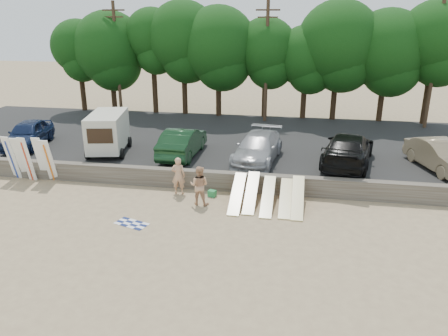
{
  "coord_description": "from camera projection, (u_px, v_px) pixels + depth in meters",
  "views": [
    {
      "loc": [
        4.67,
        -17.97,
        8.84
      ],
      "look_at": [
        1.0,
        3.0,
        1.22
      ],
      "focal_mm": 35.0,
      "sensor_mm": 36.0,
      "label": 1
    }
  ],
  "objects": [
    {
      "name": "beachgoer_a",
      "position": [
        178.0,
        176.0,
        22.24
      ],
      "size": [
        0.75,
        0.53,
        1.96
      ],
      "primitive_type": "imported",
      "rotation": [
        0.0,
        0.0,
        3.23
      ],
      "color": "tan",
      "rests_on": "ground"
    },
    {
      "name": "utility_poles",
      "position": [
        266.0,
        60.0,
        33.09
      ],
      "size": [
        25.8,
        0.26,
        9.0
      ],
      "color": "#473321",
      "rests_on": "parking_lot"
    },
    {
      "name": "surfboard_upright_0",
      "position": [
        11.0,
        158.0,
        24.05
      ],
      "size": [
        0.56,
        0.67,
        2.55
      ],
      "primitive_type": "cube",
      "rotation": [
        0.22,
        0.0,
        -0.1
      ],
      "color": "white",
      "rests_on": "ground"
    },
    {
      "name": "cooler",
      "position": [
        212.0,
        193.0,
        22.16
      ],
      "size": [
        0.45,
        0.4,
        0.32
      ],
      "primitive_type": "cube",
      "rotation": [
        0.0,
        0.0,
        -0.29
      ],
      "color": "#258A46",
      "rests_on": "ground"
    },
    {
      "name": "surfboard_low_1",
      "position": [
        251.0,
        193.0,
        21.19
      ],
      "size": [
        0.56,
        2.82,
        1.16
      ],
      "primitive_type": "cube",
      "rotation": [
        0.37,
        0.0,
        0.0
      ],
      "color": "#F4E29A",
      "rests_on": "ground"
    },
    {
      "name": "surfboard_upright_1",
      "position": [
        21.0,
        158.0,
        24.0
      ],
      "size": [
        0.54,
        0.81,
        2.51
      ],
      "primitive_type": "cube",
      "rotation": [
        0.28,
        0.0,
        0.06
      ],
      "color": "white",
      "rests_on": "ground"
    },
    {
      "name": "gear_bag",
      "position": [
        235.0,
        193.0,
        22.32
      ],
      "size": [
        0.32,
        0.27,
        0.22
      ],
      "primitive_type": "cube",
      "rotation": [
        0.0,
        0.0,
        0.08
      ],
      "color": "#C25E16",
      "rests_on": "ground"
    },
    {
      "name": "surfboard_upright_3",
      "position": [
        41.0,
        159.0,
        23.88
      ],
      "size": [
        0.5,
        0.64,
        2.55
      ],
      "primitive_type": "cube",
      "rotation": [
        0.22,
        0.0,
        0.0
      ],
      "color": "white",
      "rests_on": "ground"
    },
    {
      "name": "car_1",
      "position": [
        182.0,
        142.0,
        26.0
      ],
      "size": [
        1.91,
        5.15,
        1.68
      ],
      "primitive_type": "imported",
      "rotation": [
        0.0,
        0.0,
        3.12
      ],
      "color": "#13361B",
      "rests_on": "parking_lot"
    },
    {
      "name": "surfboard_low_4",
      "position": [
        298.0,
        197.0,
        20.63
      ],
      "size": [
        0.56,
        2.82,
        1.16
      ],
      "primitive_type": "cube",
      "rotation": [
        0.37,
        0.0,
        0.0
      ],
      "color": "#F4E29A",
      "rests_on": "ground"
    },
    {
      "name": "surfboard_upright_2",
      "position": [
        27.0,
        159.0,
        23.77
      ],
      "size": [
        0.56,
        0.61,
        2.56
      ],
      "primitive_type": "cube",
      "rotation": [
        0.19,
        0.0,
        -0.13
      ],
      "color": "white",
      "rests_on": "ground"
    },
    {
      "name": "parking_lot",
      "position": [
        228.0,
        143.0,
        30.02
      ],
      "size": [
        44.0,
        14.5,
        0.7
      ],
      "primitive_type": "cube",
      "color": "#282828",
      "rests_on": "ground"
    },
    {
      "name": "surfboard_upright_4",
      "position": [
        49.0,
        161.0,
        23.64
      ],
      "size": [
        0.59,
        0.86,
        2.51
      ],
      "primitive_type": "cube",
      "rotation": [
        0.29,
        0.0,
        0.12
      ],
      "color": "white",
      "rests_on": "ground"
    },
    {
      "name": "beachgoer_b",
      "position": [
        199.0,
        185.0,
        21.01
      ],
      "size": [
        1.01,
        0.82,
        1.95
      ],
      "primitive_type": "imported",
      "rotation": [
        0.0,
        0.0,
        3.05
      ],
      "color": "tan",
      "rests_on": "ground"
    },
    {
      "name": "surfboard_low_2",
      "position": [
        268.0,
        196.0,
        20.88
      ],
      "size": [
        0.56,
        2.86,
        1.05
      ],
      "primitive_type": "cube",
      "rotation": [
        0.33,
        0.0,
        0.0
      ],
      "color": "#F4E29A",
      "rests_on": "ground"
    },
    {
      "name": "car_4",
      "position": [
        441.0,
        156.0,
        23.66
      ],
      "size": [
        3.12,
        5.17,
        1.61
      ],
      "primitive_type": "imported",
      "rotation": [
        0.0,
        0.0,
        0.31
      ],
      "color": "#927C5D",
      "rests_on": "parking_lot"
    },
    {
      "name": "beach_towel",
      "position": [
        132.0,
        224.0,
        19.33
      ],
      "size": [
        1.9,
        1.9,
        0.0
      ],
      "primitive_type": "plane",
      "rotation": [
        0.0,
        0.0,
        -0.32
      ],
      "color": "white",
      "rests_on": "ground"
    },
    {
      "name": "box_trailer",
      "position": [
        108.0,
        131.0,
        26.38
      ],
      "size": [
        2.78,
        4.13,
        2.44
      ],
      "rotation": [
        0.0,
        0.0,
        0.2
      ],
      "color": "beige",
      "rests_on": "parking_lot"
    },
    {
      "name": "surfboard_low_0",
      "position": [
        237.0,
        193.0,
        21.12
      ],
      "size": [
        0.56,
        2.83,
        1.13
      ],
      "primitive_type": "cube",
      "rotation": [
        0.36,
        0.0,
        0.0
      ],
      "color": "#F4E29A",
      "rests_on": "ground"
    },
    {
      "name": "car_2",
      "position": [
        258.0,
        148.0,
        25.04
      ],
      "size": [
        2.84,
        5.72,
        1.6
      ],
      "primitive_type": "imported",
      "rotation": [
        0.0,
        0.0,
        -0.11
      ],
      "color": "#95969A",
      "rests_on": "parking_lot"
    },
    {
      "name": "surfboard_low_3",
      "position": [
        286.0,
        197.0,
        20.84
      ],
      "size": [
        0.56,
        2.87,
        0.99
      ],
      "primitive_type": "cube",
      "rotation": [
        0.31,
        0.0,
        0.0
      ],
      "color": "#F4E29A",
      "rests_on": "ground"
    },
    {
      "name": "seawall",
      "position": [
        205.0,
        180.0,
        23.01
      ],
      "size": [
        44.0,
        0.5,
        1.0
      ],
      "primitive_type": "cube",
      "color": "#6B6356",
      "rests_on": "ground"
    },
    {
      "name": "car_0",
      "position": [
        28.0,
        134.0,
        27.86
      ],
      "size": [
        2.76,
        5.11,
        1.65
      ],
      "primitive_type": "imported",
      "rotation": [
        0.0,
        0.0,
        0.18
      ],
      "color": "#111E3E",
      "rests_on": "parking_lot"
    },
    {
      "name": "treeline",
      "position": [
        254.0,
        45.0,
        34.35
      ],
      "size": [
        33.14,
        6.51,
        9.16
      ],
      "color": "#382616",
      "rests_on": "parking_lot"
    },
    {
      "name": "ground",
      "position": [
        192.0,
        213.0,
        20.4
      ],
      "size": [
        120.0,
        120.0,
        0.0
      ],
      "primitive_type": "plane",
      "color": "tan",
      "rests_on": "ground"
    },
    {
      "name": "car_3",
      "position": [
        348.0,
        149.0,
        24.48
      ],
      "size": [
        3.67,
        6.5,
        1.78
      ],
      "primitive_type": "imported",
      "rotation": [
        0.0,
        0.0,
        2.94
      ],
      "color": "black",
      "rests_on": "parking_lot"
    }
  ]
}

